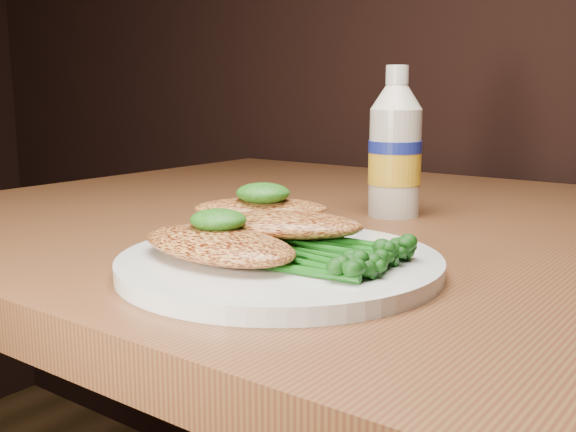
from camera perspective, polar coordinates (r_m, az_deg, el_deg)
The scene contains 8 objects.
plate at distance 0.52m, azimuth -0.69°, elevation -4.02°, with size 0.25×0.25×0.01m, color silver.
chicken_front at distance 0.51m, azimuth -5.89°, elevation -2.41°, with size 0.14×0.08×0.02m, color #CD8541.
chicken_mid at distance 0.54m, azimuth -0.63°, elevation -0.66°, with size 0.13×0.07×0.02m, color #CD8541.
chicken_back at distance 0.57m, azimuth -2.31°, elevation 0.60°, with size 0.11×0.06×0.02m, color #CD8541.
pesto_front at distance 0.52m, azimuth -5.87°, elevation -0.32°, with size 0.04×0.04×0.02m, color black.
pesto_back at distance 0.57m, azimuth -2.11°, elevation 1.93°, with size 0.05×0.04×0.02m, color black.
broccolini_bundle at distance 0.50m, azimuth 3.68°, elevation -2.83°, with size 0.12×0.09×0.02m, color #155813, non-canonical shape.
mayo_bottle at distance 0.75m, azimuth 8.97°, elevation 6.16°, with size 0.06×0.06×0.16m, color beige, non-canonical shape.
Camera 1 is at (0.27, 0.41, 0.89)m, focal length 42.44 mm.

